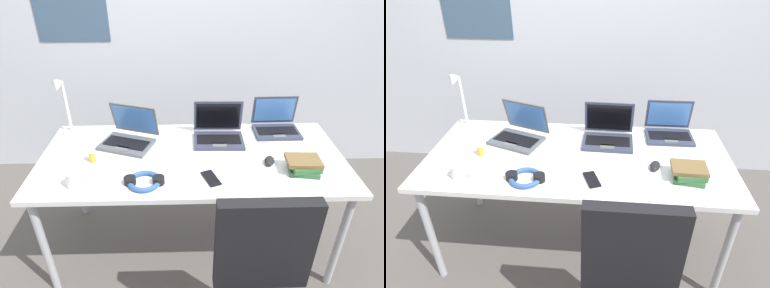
% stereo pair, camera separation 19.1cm
% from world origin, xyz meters
% --- Properties ---
extents(ground_plane, '(12.00, 12.00, 0.00)m').
position_xyz_m(ground_plane, '(0.00, 0.00, 0.00)').
color(ground_plane, '#56514C').
extents(wall_back, '(6.00, 0.13, 2.60)m').
position_xyz_m(wall_back, '(-0.00, 1.10, 1.30)').
color(wall_back, silver).
rests_on(wall_back, ground_plane).
extents(desk, '(1.80, 0.80, 0.74)m').
position_xyz_m(desk, '(0.00, 0.00, 0.68)').
color(desk, white).
rests_on(desk, ground_plane).
extents(desk_lamp, '(0.12, 0.18, 0.40)m').
position_xyz_m(desk_lamp, '(-0.80, 0.28, 0.94)').
color(desk_lamp, white).
rests_on(desk_lamp, desk).
extents(laptop_front_left, '(0.32, 0.26, 0.23)m').
position_xyz_m(laptop_front_left, '(0.18, 0.19, 0.79)').
color(laptop_front_left, '#33384C').
rests_on(laptop_front_left, desk).
extents(laptop_back_right, '(0.38, 0.36, 0.23)m').
position_xyz_m(laptop_back_right, '(-0.39, 0.16, 0.79)').
color(laptop_back_right, '#515459').
rests_on(laptop_back_right, desk).
extents(laptop_near_lamp, '(0.30, 0.24, 0.22)m').
position_xyz_m(laptop_near_lamp, '(0.57, 0.29, 0.79)').
color(laptop_near_lamp, '#33384C').
rests_on(laptop_near_lamp, desk).
extents(computer_mouse, '(0.08, 0.11, 0.03)m').
position_xyz_m(computer_mouse, '(0.44, -0.09, 0.76)').
color(computer_mouse, black).
rests_on(computer_mouse, desk).
extents(cell_phone, '(0.11, 0.15, 0.01)m').
position_xyz_m(cell_phone, '(0.09, -0.24, 0.74)').
color(cell_phone, black).
rests_on(cell_phone, desk).
extents(headphones, '(0.21, 0.18, 0.04)m').
position_xyz_m(headphones, '(-0.26, -0.26, 0.76)').
color(headphones, '#335999').
rests_on(headphones, desk).
extents(pill_bottle, '(0.04, 0.04, 0.08)m').
position_xyz_m(pill_bottle, '(-0.58, -0.05, 0.78)').
color(pill_bottle, gold).
rests_on(pill_bottle, desk).
extents(book_stack, '(0.19, 0.17, 0.08)m').
position_xyz_m(book_stack, '(0.61, -0.17, 0.78)').
color(book_stack, '#336638').
rests_on(book_stack, desk).
extents(coffee_mug, '(0.11, 0.08, 0.09)m').
position_xyz_m(coffee_mug, '(-0.61, -0.28, 0.78)').
color(coffee_mug, white).
rests_on(coffee_mug, desk).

